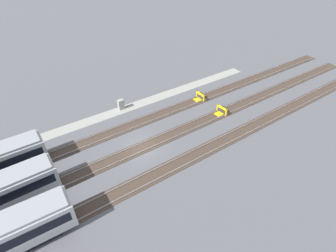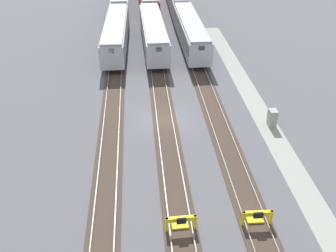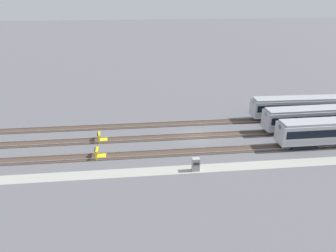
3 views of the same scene
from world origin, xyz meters
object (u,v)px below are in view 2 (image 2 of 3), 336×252
Objects in this scene: subway_car_front_row_centre at (153,33)px; bumper_stop_near_inner_track at (180,222)px; subway_car_front_row_rightmost at (116,34)px; electrical_cabinet at (272,118)px; bumper_stop_nearest_track at (256,216)px; subway_car_back_row_leftmost at (190,32)px.

subway_car_front_row_centre reaches higher than bumper_stop_near_inner_track.
electrical_cabinet is at bearing -145.33° from subway_car_front_row_rightmost.
subway_car_front_row_rightmost is 11.29× the size of electrical_cabinet.
electrical_cabinet is at bearing -39.41° from bumper_stop_near_inner_track.
bumper_stop_near_inner_track is 15.28m from electrical_cabinet.
bumper_stop_nearest_track is at bearing -89.06° from bumper_stop_near_inner_track.
subway_car_front_row_centre is 9.00× the size of bumper_stop_nearest_track.
subway_car_back_row_leftmost is 11.26× the size of electrical_cabinet.
subway_car_front_row_centre is at bearing 90.00° from subway_car_back_row_leftmost.
subway_car_back_row_leftmost reaches higher than electrical_cabinet.
electrical_cabinet is (-21.20, -14.66, -1.24)m from subway_car_front_row_rightmost.
subway_car_front_row_rightmost reaches higher than electrical_cabinet.
bumper_stop_nearest_track is (-32.93, -4.95, -1.53)m from subway_car_front_row_centre.
subway_car_front_row_rightmost is 9.93m from subway_car_back_row_leftmost.
subway_car_front_row_rightmost reaches higher than bumper_stop_near_inner_track.
subway_car_front_row_rightmost is (0.00, 4.96, 0.00)m from subway_car_front_row_centre.
bumper_stop_near_inner_track is at bearing 140.59° from electrical_cabinet.
bumper_stop_nearest_track is 1.25× the size of electrical_cabinet.
subway_car_front_row_rightmost is at bearing 8.55° from bumper_stop_near_inner_track.
subway_car_front_row_centre is at bearing 8.56° from bumper_stop_nearest_track.
subway_car_front_row_rightmost is at bearing 90.00° from subway_car_back_row_leftmost.
subway_car_front_row_centre is 33.04m from bumper_stop_near_inner_track.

